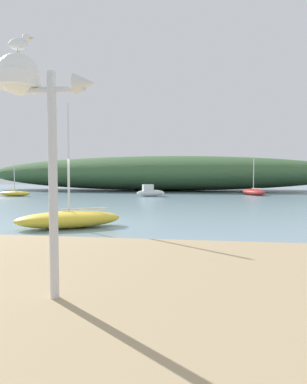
{
  "coord_description": "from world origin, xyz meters",
  "views": [
    {
      "loc": [
        4.64,
        -11.55,
        1.85
      ],
      "look_at": [
        2.02,
        6.95,
        0.94
      ],
      "focal_mm": 28.73,
      "sensor_mm": 36.0,
      "label": 1
    }
  ],
  "objects_px": {
    "motorboat_mid_channel": "(150,192)",
    "sailboat_near_shore": "(15,193)",
    "sailboat_west_reach": "(69,219)",
    "sailboat_east_reach": "(253,192)",
    "seagull_on_radar": "(20,43)",
    "mast_structure": "(29,94)"
  },
  "relations": [
    {
      "from": "motorboat_mid_channel",
      "to": "sailboat_near_shore",
      "type": "distance_m",
      "value": 13.18
    },
    {
      "from": "sailboat_west_reach",
      "to": "sailboat_east_reach",
      "type": "bearing_deg",
      "value": 64.9
    },
    {
      "from": "seagull_on_radar",
      "to": "motorboat_mid_channel",
      "type": "xyz_separation_m",
      "value": [
        -2.09,
        25.2,
        -3.21
      ]
    },
    {
      "from": "motorboat_mid_channel",
      "to": "sailboat_near_shore",
      "type": "bearing_deg",
      "value": -173.48
    },
    {
      "from": "sailboat_near_shore",
      "to": "sailboat_east_reach",
      "type": "bearing_deg",
      "value": 12.66
    },
    {
      "from": "mast_structure",
      "to": "sailboat_west_reach",
      "type": "relative_size",
      "value": 0.73
    },
    {
      "from": "sailboat_near_shore",
      "to": "sailboat_west_reach",
      "type": "bearing_deg",
      "value": -52.73
    },
    {
      "from": "seagull_on_radar",
      "to": "sailboat_west_reach",
      "type": "height_order",
      "value": "sailboat_west_reach"
    },
    {
      "from": "sailboat_west_reach",
      "to": "motorboat_mid_channel",
      "type": "distance_m",
      "value": 18.5
    },
    {
      "from": "sailboat_east_reach",
      "to": "mast_structure",
      "type": "bearing_deg",
      "value": -105.54
    },
    {
      "from": "seagull_on_radar",
      "to": "motorboat_mid_channel",
      "type": "distance_m",
      "value": 25.49
    },
    {
      "from": "sailboat_east_reach",
      "to": "sailboat_near_shore",
      "type": "bearing_deg",
      "value": -167.34
    },
    {
      "from": "sailboat_west_reach",
      "to": "motorboat_mid_channel",
      "type": "xyz_separation_m",
      "value": [
        0.16,
        18.49,
        0.11
      ]
    },
    {
      "from": "sailboat_west_reach",
      "to": "sailboat_east_reach",
      "type": "relative_size",
      "value": 1.06
    },
    {
      "from": "mast_structure",
      "to": "seagull_on_radar",
      "type": "bearing_deg",
      "value": 179.87
    },
    {
      "from": "mast_structure",
      "to": "motorboat_mid_channel",
      "type": "bearing_deg",
      "value": 95.01
    },
    {
      "from": "sailboat_east_reach",
      "to": "sailboat_near_shore",
      "type": "relative_size",
      "value": 1.26
    },
    {
      "from": "mast_structure",
      "to": "sailboat_west_reach",
      "type": "height_order",
      "value": "sailboat_west_reach"
    },
    {
      "from": "mast_structure",
      "to": "motorboat_mid_channel",
      "type": "xyz_separation_m",
      "value": [
        -2.21,
        25.2,
        -2.53
      ]
    },
    {
      "from": "sailboat_west_reach",
      "to": "sailboat_east_reach",
      "type": "height_order",
      "value": "sailboat_west_reach"
    },
    {
      "from": "motorboat_mid_channel",
      "to": "sailboat_east_reach",
      "type": "height_order",
      "value": "sailboat_east_reach"
    },
    {
      "from": "motorboat_mid_channel",
      "to": "sailboat_west_reach",
      "type": "bearing_deg",
      "value": -90.5
    }
  ]
}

